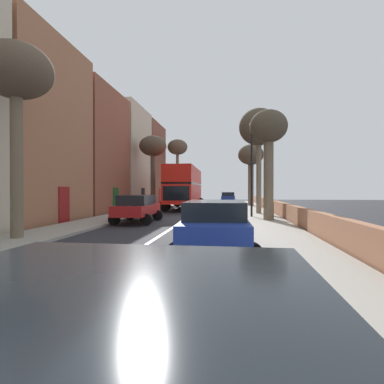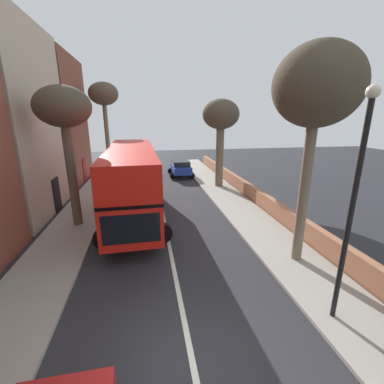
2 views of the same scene
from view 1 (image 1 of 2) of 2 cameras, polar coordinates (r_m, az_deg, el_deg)
The scene contains 18 objects.
ground_plane at distance 21.09m, azimuth -0.93°, elevation -4.82°, with size 84.00×84.00×0.00m, color #28282D.
road_centre_line at distance 21.09m, azimuth -0.93°, elevation -4.81°, with size 0.16×54.00×0.01m, color silver.
sidewalk_left at distance 22.31m, azimuth -13.53°, elevation -4.39°, with size 2.60×60.00×0.12m, color #9E998E.
sidewalk_right at distance 20.96m, azimuth 12.50°, elevation -4.70°, with size 2.60×60.00×0.12m, color #9E998E.
terraced_houses_left at distance 24.34m, azimuth -21.22°, elevation 8.13°, with size 4.07×47.68×10.96m.
boundary_wall_right at distance 21.12m, azimuth 16.70°, elevation -3.42°, with size 0.36×54.00×1.04m, color #9E6647.
double_decker_bus at distance 31.40m, azimuth -1.35°, elevation 1.20°, with size 3.77×11.54×4.06m.
parked_car_blue_right_0 at distance 9.22m, azimuth 4.25°, elevation -5.83°, with size 2.55×4.63×1.60m.
parked_car_red_left_1 at distance 18.63m, azimuth -9.90°, elevation -2.68°, with size 2.47×4.62×1.62m.
parked_car_blue_right_5 at distance 41.22m, azimuth 6.55°, elevation -0.98°, with size 2.40×3.91×1.61m.
street_tree_right_1 at distance 19.62m, azimuth 13.69°, elevation 10.18°, with size 2.23×2.23×6.58m.
street_tree_left_2 at distance 14.18m, azimuth -29.21°, elevation 17.69°, with size 2.69×2.69×7.31m.
street_tree_right_3 at distance 25.17m, azimuth 12.01°, elevation 11.18°, with size 3.05×3.05×8.06m.
street_tree_left_4 at distance 31.24m, azimuth -7.10°, elevation 7.81°, with size 2.67×2.67×7.07m.
street_tree_right_5 at distance 36.83m, azimuth 10.60°, elevation 6.19°, with size 2.92×2.92×6.99m.
street_tree_left_6 at distance 44.27m, azimuth -2.64°, elevation 7.77°, with size 2.78×2.78×8.83m.
lamppost_right at distance 21.63m, azimuth 10.74°, elevation 5.40°, with size 0.32×0.32×6.31m.
litter_bin_right at distance 20.11m, azimuth 13.86°, elevation -3.19°, with size 0.55×0.55×1.08m.
Camera 1 is at (2.98, -20.79, 1.93)m, focal length 29.47 mm.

